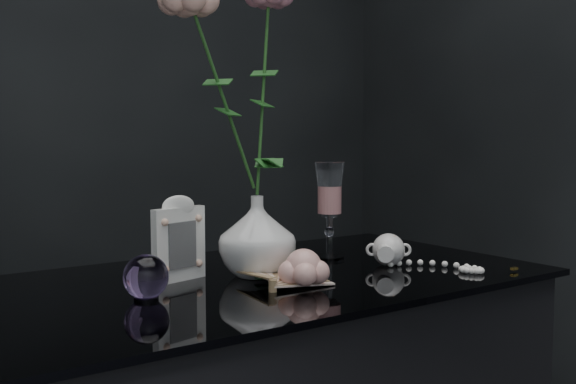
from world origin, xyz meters
TOP-DOWN VIEW (x-y plane):
  - vase at (-0.01, 0.06)m, footprint 0.16×0.16m
  - wine_glass at (0.21, 0.11)m, footprint 0.07×0.07m
  - picture_frame at (-0.14, 0.10)m, footprint 0.13×0.11m
  - paperweight at (-0.25, 0.01)m, footprint 0.10×0.10m
  - paper_fan at (-0.05, -0.06)m, footprint 0.27×0.24m
  - loose_rose at (0.01, -0.07)m, footprint 0.21×0.24m
  - pearl_jar at (0.27, -0.01)m, footprint 0.32×0.32m
  - roses at (-0.05, 0.05)m, footprint 0.27×0.13m

SIDE VIEW (x-z plane):
  - paper_fan at x=-0.05m, z-range 0.76..0.79m
  - loose_rose at x=0.01m, z-range 0.76..0.83m
  - pearl_jar at x=0.27m, z-range 0.76..0.83m
  - paperweight at x=-0.25m, z-range 0.76..0.83m
  - vase at x=-0.01m, z-range 0.76..0.91m
  - picture_frame at x=-0.14m, z-range 0.76..0.92m
  - wine_glass at x=0.21m, z-range 0.76..0.97m
  - roses at x=-0.05m, z-range 0.90..1.35m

